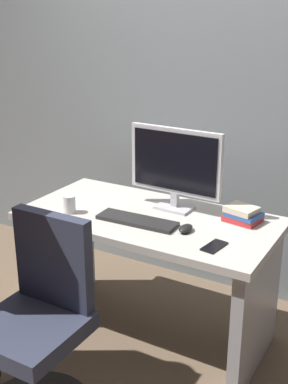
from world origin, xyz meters
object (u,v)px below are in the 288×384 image
object	(u,v)px
office_chair	(38,330)
cup_near_keyboard	(69,204)
mouse	(186,228)
book_stack	(243,214)
monitor	(175,165)
cell_phone	(214,246)
desk	(149,254)
keyboard	(137,221)

from	to	relation	value
office_chair	cup_near_keyboard	size ratio (longest dim) A/B	9.75
mouse	book_stack	bearing A→B (deg)	52.78
cup_near_keyboard	mouse	bearing A→B (deg)	7.45
office_chair	monitor	bearing A→B (deg)	77.25
office_chair	monitor	xyz separation A→B (m)	(0.21, 0.92, 0.56)
cell_phone	monitor	bearing A→B (deg)	146.56
desk	book_stack	bearing A→B (deg)	20.56
monitor	mouse	distance (m)	0.39
monitor	mouse	world-z (taller)	monitor
cup_near_keyboard	cell_phone	size ratio (longest dim) A/B	0.67
mouse	book_stack	size ratio (longest dim) A/B	0.50
keyboard	office_chair	bearing A→B (deg)	-102.78
desk	cell_phone	world-z (taller)	cell_phone
office_chair	keyboard	world-z (taller)	office_chair
monitor	mouse	size ratio (longest dim) A/B	5.41
office_chair	mouse	bearing A→B (deg)	59.70
mouse	keyboard	bearing A→B (deg)	-175.68
cup_near_keyboard	cell_phone	xyz separation A→B (m)	(0.85, -0.01, -0.04)
office_chair	cell_phone	xyz separation A→B (m)	(0.59, 0.59, 0.31)
desk	cup_near_keyboard	size ratio (longest dim) A/B	14.24
cell_phone	mouse	bearing A→B (deg)	162.52
keyboard	cup_near_keyboard	distance (m)	0.40
keyboard	desk	bearing A→B (deg)	84.43
desk	keyboard	distance (m)	0.26
monitor	cup_near_keyboard	xyz separation A→B (m)	(-0.47, -0.33, -0.21)
desk	keyboard	size ratio (longest dim) A/B	3.19
monitor	keyboard	bearing A→B (deg)	-107.31
cup_near_keyboard	keyboard	bearing A→B (deg)	9.59
office_chair	cup_near_keyboard	world-z (taller)	office_chair
book_stack	cell_phone	size ratio (longest dim) A/B	1.38
office_chair	keyboard	distance (m)	0.74
desk	office_chair	size ratio (longest dim) A/B	1.46
office_chair	cell_phone	bearing A→B (deg)	44.91
desk	mouse	xyz separation A→B (m)	(0.26, -0.09, 0.25)
desk	cell_phone	xyz separation A→B (m)	(0.45, -0.18, 0.23)
desk	book_stack	world-z (taller)	book_stack
keyboard	cell_phone	distance (m)	0.47
keyboard	mouse	world-z (taller)	mouse
cell_phone	book_stack	bearing A→B (deg)	96.80
book_stack	mouse	bearing A→B (deg)	-127.22
office_chair	cell_phone	size ratio (longest dim) A/B	6.53
cup_near_keyboard	book_stack	size ratio (longest dim) A/B	0.48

